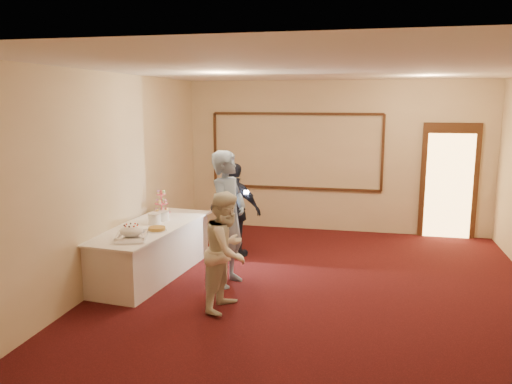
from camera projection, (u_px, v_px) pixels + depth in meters
floor at (317, 294)px, 6.83m from camera, size 7.00×7.00×0.00m
room_walls at (321, 146)px, 6.47m from camera, size 6.04×7.04×3.02m
wall_molding at (296, 151)px, 10.05m from camera, size 3.45×0.04×1.55m
doorway at (449, 182)px, 9.50m from camera, size 1.05×0.07×2.20m
buffet_table at (151, 250)px, 7.50m from camera, size 1.19×2.52×0.77m
pavlova_tray at (132, 233)px, 6.68m from camera, size 0.51×0.58×0.20m
cupcake_stand at (161, 204)px, 8.25m from camera, size 0.29×0.29×0.42m
plate_stack_a at (154, 218)px, 7.52m from camera, size 0.20×0.20×0.17m
plate_stack_b at (164, 216)px, 7.73m from camera, size 0.18×0.18×0.15m
tart at (157, 229)px, 7.12m from camera, size 0.28×0.28×0.06m
man at (228, 219)px, 7.04m from camera, size 0.62×0.79×1.93m
woman at (227, 251)px, 6.23m from camera, size 0.67×0.81×1.51m
guest at (235, 211)px, 8.31m from camera, size 1.00×0.61×1.60m
camera_flash at (246, 192)px, 7.99m from camera, size 0.08×0.06×0.05m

